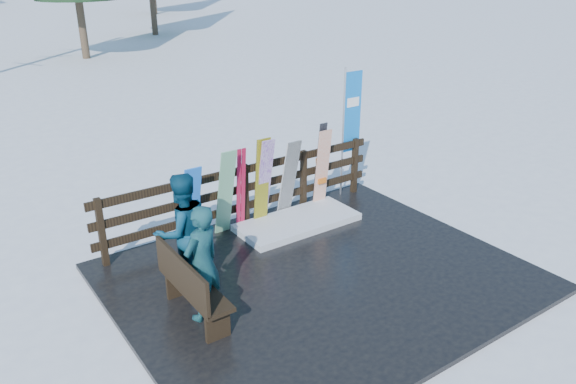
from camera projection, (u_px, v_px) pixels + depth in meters
ground at (320, 279)px, 8.69m from camera, size 700.00×700.00×0.00m
deck at (320, 277)px, 8.67m from camera, size 6.00×5.00×0.08m
fence at (245, 190)px, 10.06m from camera, size 5.60×0.10×1.15m
snow_patch at (298, 222)px, 10.22m from camera, size 2.24×1.00×0.12m
bench at (190, 285)px, 7.44m from camera, size 0.41×1.50×0.97m
snowboard_0 at (191, 206)px, 9.25m from camera, size 0.30×0.36×1.45m
snowboard_1 at (225, 193)px, 9.56m from camera, size 0.29×0.41×1.62m
snowboard_2 at (262, 182)px, 9.94m from camera, size 0.28×0.21×1.67m
snowboard_3 at (264, 182)px, 9.97m from camera, size 0.25×0.35×1.65m
snowboard_4 at (289, 179)px, 10.27m from camera, size 0.30×0.39×1.53m
snowboard_5 at (322, 169)px, 10.67m from camera, size 0.28×0.19×1.58m
ski_pair_a at (241, 189)px, 9.81m from camera, size 0.16×0.16×1.54m
ski_pair_b at (320, 165)px, 10.69m from camera, size 0.17×0.22×1.70m
rental_flag at (350, 117)px, 11.02m from camera, size 0.45×0.04×2.60m
person_front at (202, 263)px, 7.37m from camera, size 0.70×0.58×1.64m
person_back at (183, 232)px, 8.06m from camera, size 0.91×0.73×1.78m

